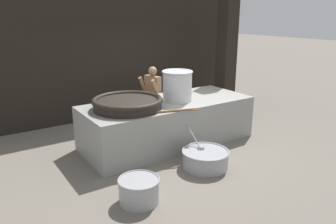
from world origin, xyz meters
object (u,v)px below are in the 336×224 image
(stock_pot, at_px, (177,85))
(prep_bowl_meat, at_px, (139,189))
(giant_wok_near, at_px, (128,103))
(cook, at_px, (153,95))
(prep_bowl_vegetables, at_px, (205,158))

(stock_pot, height_order, prep_bowl_meat, stock_pot)
(giant_wok_near, relative_size, stock_pot, 2.10)
(cook, bearing_deg, stock_pot, 77.23)
(prep_bowl_vegetables, height_order, prep_bowl_meat, prep_bowl_vegetables)
(prep_bowl_vegetables, xyz_separation_m, prep_bowl_meat, (-1.59, -0.35, 0.03))
(prep_bowl_vegetables, bearing_deg, stock_pot, 77.24)
(prep_bowl_vegetables, relative_size, prep_bowl_meat, 1.79)
(cook, bearing_deg, giant_wok_near, 29.56)
(giant_wok_near, height_order, stock_pot, stock_pot)
(cook, xyz_separation_m, prep_bowl_meat, (-1.91, -2.76, -0.62))
(cook, xyz_separation_m, prep_bowl_vegetables, (-0.33, -2.41, -0.64))
(stock_pot, distance_m, cook, 1.16)
(stock_pot, relative_size, prep_bowl_vegetables, 0.58)
(cook, distance_m, prep_bowl_meat, 3.42)
(giant_wok_near, xyz_separation_m, prep_bowl_meat, (-0.72, -1.72, -0.85))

